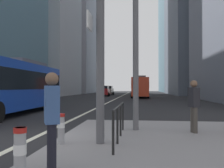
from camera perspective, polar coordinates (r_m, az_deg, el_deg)
The scene contains 17 objects.
ground_plane at distance 27.21m, azimuth -0.65°, elevation -4.25°, with size 160.00×160.00×0.00m, color black.
lane_centre_line at distance 37.14m, azimuth 1.27°, elevation -3.32°, with size 0.20×80.00×0.01m, color beige.
office_tower_left_mid at distance 54.96m, azimuth -14.76°, elevation 13.11°, with size 10.61×16.15×29.66m, color #9E9EA3.
office_tower_left_far at distance 78.72m, azimuth -8.51°, elevation 17.68°, with size 10.80×18.89×53.18m, color gray.
office_tower_right_mid at distance 62.49m, azimuth 19.46°, elevation 14.15°, with size 12.93×25.24×35.43m, color slate.
office_tower_right_far at distance 93.79m, azimuth 15.08°, elevation 14.14°, with size 11.65×24.36×51.55m, color slate.
city_bus_blue_oncoming at distance 15.85m, azimuth -22.58°, elevation -0.01°, with size 2.85×11.04×3.40m.
city_bus_red_receding at distance 39.61m, azimuth 6.44°, elevation -0.51°, with size 2.88×10.78×3.40m.
car_oncoming_mid at distance 44.71m, azimuth -1.90°, elevation -1.63°, with size 2.20×4.24×1.94m.
car_receding_near at distance 65.71m, azimuth 6.61°, elevation -1.36°, with size 2.17×4.32×1.94m.
car_receding_far at distance 54.23m, azimuth 6.00°, elevation -1.48°, with size 2.12×4.30×1.94m.
car_oncoming_far at distance 50.91m, azimuth -0.85°, elevation -1.53°, with size 2.09×4.06×1.94m.
bollard_left at distance 4.07m, azimuth -20.81°, elevation -14.92°, with size 0.20×0.20×0.87m.
bollard_right at distance 6.62m, azimuth -11.85°, elevation -9.83°, with size 0.20×0.20×0.79m.
pedestrian_railing at distance 6.95m, azimuth 1.68°, elevation -7.35°, with size 0.06×3.18×0.98m.
pedestrian_walking at distance 8.41m, azimuth 18.68°, elevation -4.36°, with size 0.34×0.43×1.72m.
pedestrian_far at distance 4.42m, azimuth -13.97°, elevation -7.37°, with size 0.38×0.45×1.75m.
Camera 1 is at (3.38, -6.95, 1.63)m, focal length 38.93 mm.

